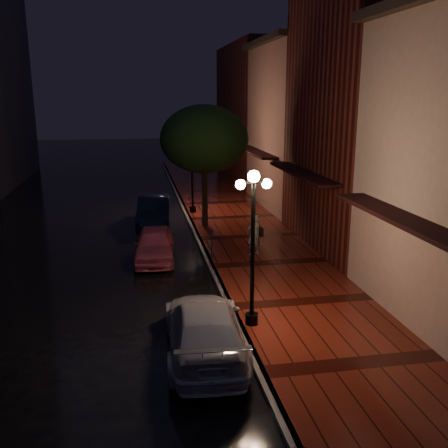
{
  "coord_description": "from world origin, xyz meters",
  "views": [
    {
      "loc": [
        -2.67,
        -17.44,
        6.32
      ],
      "look_at": [
        0.71,
        1.35,
        1.4
      ],
      "focal_mm": 40.0,
      "sensor_mm": 36.0,
      "label": 1
    }
  ],
  "objects_px": {
    "streetlamp_far": "(192,167)",
    "woman_with_umbrella": "(254,218)",
    "pink_car": "(154,244)",
    "navy_car": "(154,212)",
    "street_tree": "(204,141)",
    "parking_meter": "(212,241)",
    "silver_car": "(205,328)",
    "streetlamp_near": "(253,240)"
  },
  "relations": [
    {
      "from": "street_tree",
      "to": "pink_car",
      "type": "relative_size",
      "value": 1.53
    },
    {
      "from": "streetlamp_near",
      "to": "silver_car",
      "type": "xyz_separation_m",
      "value": [
        -1.48,
        -1.12,
        -1.91
      ]
    },
    {
      "from": "streetlamp_near",
      "to": "streetlamp_far",
      "type": "height_order",
      "value": "same"
    },
    {
      "from": "pink_car",
      "to": "parking_meter",
      "type": "distance_m",
      "value": 2.28
    },
    {
      "from": "streetlamp_far",
      "to": "silver_car",
      "type": "distance_m",
      "value": 15.31
    },
    {
      "from": "street_tree",
      "to": "navy_car",
      "type": "bearing_deg",
      "value": 158.99
    },
    {
      "from": "parking_meter",
      "to": "street_tree",
      "type": "bearing_deg",
      "value": 61.14
    },
    {
      "from": "street_tree",
      "to": "woman_with_umbrella",
      "type": "height_order",
      "value": "street_tree"
    },
    {
      "from": "street_tree",
      "to": "streetlamp_near",
      "type": "bearing_deg",
      "value": -91.35
    },
    {
      "from": "streetlamp_far",
      "to": "woman_with_umbrella",
      "type": "height_order",
      "value": "streetlamp_far"
    },
    {
      "from": "woman_with_umbrella",
      "to": "parking_meter",
      "type": "bearing_deg",
      "value": -19.52
    },
    {
      "from": "street_tree",
      "to": "silver_car",
      "type": "height_order",
      "value": "street_tree"
    },
    {
      "from": "navy_car",
      "to": "street_tree",
      "type": "bearing_deg",
      "value": -16.74
    },
    {
      "from": "navy_car",
      "to": "woman_with_umbrella",
      "type": "relative_size",
      "value": 1.92
    },
    {
      "from": "streetlamp_near",
      "to": "navy_car",
      "type": "height_order",
      "value": "streetlamp_near"
    },
    {
      "from": "streetlamp_near",
      "to": "woman_with_umbrella",
      "type": "xyz_separation_m",
      "value": [
        1.53,
        6.1,
        -0.93
      ]
    },
    {
      "from": "streetlamp_near",
      "to": "parking_meter",
      "type": "height_order",
      "value": "streetlamp_near"
    },
    {
      "from": "streetlamp_far",
      "to": "woman_with_umbrella",
      "type": "xyz_separation_m",
      "value": [
        1.53,
        -7.9,
        -0.93
      ]
    },
    {
      "from": "street_tree",
      "to": "silver_car",
      "type": "bearing_deg",
      "value": -98.16
    },
    {
      "from": "navy_car",
      "to": "parking_meter",
      "type": "height_order",
      "value": "navy_car"
    },
    {
      "from": "street_tree",
      "to": "parking_meter",
      "type": "distance_m",
      "value": 6.09
    },
    {
      "from": "streetlamp_far",
      "to": "navy_car",
      "type": "height_order",
      "value": "streetlamp_far"
    },
    {
      "from": "woman_with_umbrella",
      "to": "parking_meter",
      "type": "height_order",
      "value": "woman_with_umbrella"
    },
    {
      "from": "pink_car",
      "to": "parking_meter",
      "type": "bearing_deg",
      "value": -11.21
    },
    {
      "from": "street_tree",
      "to": "woman_with_umbrella",
      "type": "xyz_separation_m",
      "value": [
        1.27,
        -4.89,
        -2.57
      ]
    },
    {
      "from": "pink_car",
      "to": "woman_with_umbrella",
      "type": "height_order",
      "value": "woman_with_umbrella"
    },
    {
      "from": "street_tree",
      "to": "navy_car",
      "type": "height_order",
      "value": "street_tree"
    },
    {
      "from": "pink_car",
      "to": "silver_car",
      "type": "bearing_deg",
      "value": -78.86
    },
    {
      "from": "streetlamp_near",
      "to": "parking_meter",
      "type": "bearing_deg",
      "value": 91.92
    },
    {
      "from": "navy_car",
      "to": "silver_car",
      "type": "height_order",
      "value": "navy_car"
    },
    {
      "from": "navy_car",
      "to": "streetlamp_far",
      "type": "bearing_deg",
      "value": 47.74
    },
    {
      "from": "street_tree",
      "to": "silver_car",
      "type": "distance_m",
      "value": 12.74
    },
    {
      "from": "streetlamp_near",
      "to": "navy_car",
      "type": "bearing_deg",
      "value": 100.38
    },
    {
      "from": "pink_car",
      "to": "streetlamp_near",
      "type": "bearing_deg",
      "value": -65.63
    },
    {
      "from": "streetlamp_far",
      "to": "silver_car",
      "type": "bearing_deg",
      "value": -95.58
    },
    {
      "from": "streetlamp_far",
      "to": "pink_car",
      "type": "relative_size",
      "value": 1.14
    },
    {
      "from": "streetlamp_near",
      "to": "streetlamp_far",
      "type": "bearing_deg",
      "value": 90.0
    },
    {
      "from": "streetlamp_near",
      "to": "silver_car",
      "type": "relative_size",
      "value": 0.91
    },
    {
      "from": "woman_with_umbrella",
      "to": "parking_meter",
      "type": "xyz_separation_m",
      "value": [
        -1.73,
        -0.14,
        -0.82
      ]
    },
    {
      "from": "pink_car",
      "to": "streetlamp_far",
      "type": "bearing_deg",
      "value": 76.54
    },
    {
      "from": "streetlamp_near",
      "to": "street_tree",
      "type": "xyz_separation_m",
      "value": [
        0.26,
        10.99,
        1.64
      ]
    },
    {
      "from": "silver_car",
      "to": "parking_meter",
      "type": "xyz_separation_m",
      "value": [
        1.28,
        7.08,
        0.17
      ]
    }
  ]
}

